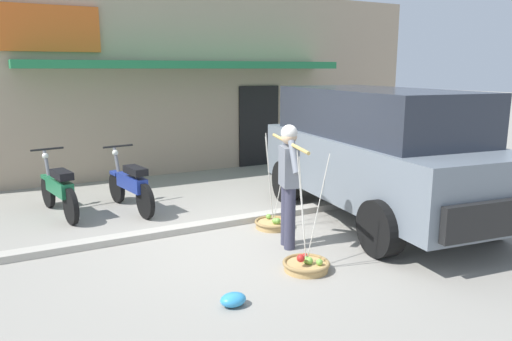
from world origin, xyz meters
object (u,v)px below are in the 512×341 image
Objects in this scene: parked_truck at (377,150)px; motorcycle_nearest_shop at (59,189)px; plastic_litter_bag at (233,300)px; fruit_basket_right_side at (306,264)px; fruit_basket_left_side at (273,223)px; fruit_vendor at (289,178)px; motorcycle_second_in_row at (131,185)px.

motorcycle_nearest_shop is at bearing 151.22° from parked_truck.
fruit_basket_right_side is at bearing 18.85° from plastic_litter_bag.
fruit_basket_left_side is 2.08m from parked_truck.
fruit_basket_right_side reaches higher than plastic_litter_bag.
motorcycle_second_in_row is (-1.46, 2.78, -0.52)m from fruit_vendor.
fruit_basket_right_side is at bearing -106.24° from fruit_basket_left_side.
fruit_basket_left_side is 0.80× the size of motorcycle_second_in_row.
plastic_litter_bag is at bearing -139.53° from fruit_vendor.
motorcycle_second_in_row is at bearing 117.67° from fruit_vendor.
fruit_basket_left_side is 2.64m from motorcycle_second_in_row.
fruit_basket_right_side is 2.80m from parked_truck.
fruit_vendor is at bearing -49.48° from motorcycle_nearest_shop.
motorcycle_second_in_row is 0.36× the size of parked_truck.
fruit_basket_right_side reaches higher than motorcycle_second_in_row.
parked_truck is at bearing 14.32° from fruit_vendor.
motorcycle_second_in_row is 4.20m from parked_truck.
fruit_basket_left_side is 5.18× the size of plastic_litter_bag.
motorcycle_second_in_row is (-1.23, 3.59, 0.37)m from fruit_basket_right_side.
motorcycle_second_in_row is 4.01m from plastic_litter_bag.
motorcycle_second_in_row is at bearing 108.87° from fruit_basket_right_side.
motorcycle_nearest_shop is 6.45× the size of plastic_litter_bag.
fruit_basket_left_side and fruit_basket_right_side have the same top height.
motorcycle_nearest_shop is at bearing 167.61° from motorcycle_second_in_row.
parked_truck reaches higher than motorcycle_second_in_row.
fruit_basket_right_side is 0.29× the size of parked_truck.
parked_truck reaches higher than motorcycle_nearest_shop.
parked_truck is at bearing 26.69° from plastic_litter_bag.
plastic_litter_bag is (1.18, -4.24, -0.38)m from motorcycle_nearest_shop.
fruit_basket_right_side reaches higher than motorcycle_nearest_shop.
fruit_basket_right_side is at bearing -71.13° from motorcycle_second_in_row.
motorcycle_second_in_row is at bearing -12.39° from motorcycle_nearest_shop.
motorcycle_second_in_row is (1.13, -0.25, 0.00)m from motorcycle_nearest_shop.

